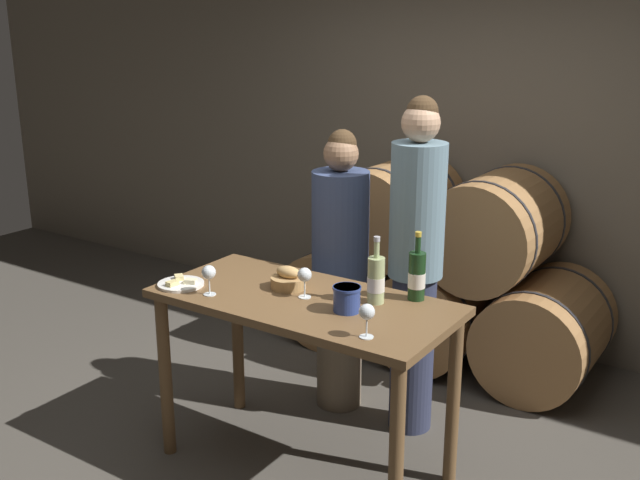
# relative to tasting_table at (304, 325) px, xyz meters

# --- Properties ---
(ground_plane) EXTENTS (10.00, 10.00, 0.00)m
(ground_plane) POSITION_rel_tasting_table_xyz_m (0.00, 0.00, -0.77)
(ground_plane) COLOR #4C473F
(stone_wall_back) EXTENTS (10.00, 0.12, 3.20)m
(stone_wall_back) POSITION_rel_tasting_table_xyz_m (0.00, 2.09, 0.83)
(stone_wall_back) COLOR #706656
(stone_wall_back) RESTS_ON ground_plane
(barrel_stack) EXTENTS (2.08, 0.83, 1.29)m
(barrel_stack) POSITION_rel_tasting_table_xyz_m (0.00, 1.55, -0.19)
(barrel_stack) COLOR #9E7042
(barrel_stack) RESTS_ON ground_plane
(tasting_table) EXTENTS (1.44, 0.69, 0.91)m
(tasting_table) POSITION_rel_tasting_table_xyz_m (0.00, 0.00, 0.00)
(tasting_table) COLOR brown
(tasting_table) RESTS_ON ground_plane
(person_left) EXTENTS (0.32, 0.32, 1.61)m
(person_left) POSITION_rel_tasting_table_xyz_m (-0.21, 0.65, 0.06)
(person_left) COLOR #756651
(person_left) RESTS_ON ground_plane
(person_right) EXTENTS (0.28, 0.28, 1.81)m
(person_right) POSITION_rel_tasting_table_xyz_m (0.26, 0.65, 0.18)
(person_right) COLOR #2D334C
(person_right) RESTS_ON ground_plane
(wine_bottle_red) EXTENTS (0.08, 0.08, 0.33)m
(wine_bottle_red) POSITION_rel_tasting_table_xyz_m (0.45, 0.28, 0.26)
(wine_bottle_red) COLOR #193819
(wine_bottle_red) RESTS_ON tasting_table
(wine_bottle_white) EXTENTS (0.08, 0.08, 0.32)m
(wine_bottle_white) POSITION_rel_tasting_table_xyz_m (0.31, 0.14, 0.25)
(wine_bottle_white) COLOR #ADBC7F
(wine_bottle_white) RESTS_ON tasting_table
(blue_crock) EXTENTS (0.13, 0.13, 0.12)m
(blue_crock) POSITION_rel_tasting_table_xyz_m (0.26, -0.03, 0.20)
(blue_crock) COLOR navy
(blue_crock) RESTS_ON tasting_table
(bread_basket) EXTENTS (0.17, 0.17, 0.11)m
(bread_basket) POSITION_rel_tasting_table_xyz_m (-0.14, 0.07, 0.18)
(bread_basket) COLOR #A87F4C
(bread_basket) RESTS_ON tasting_table
(cheese_plate) EXTENTS (0.23, 0.23, 0.04)m
(cheese_plate) POSITION_rel_tasting_table_xyz_m (-0.60, -0.20, 0.15)
(cheese_plate) COLOR white
(cheese_plate) RESTS_ON tasting_table
(wine_glass_far_left) EXTENTS (0.07, 0.07, 0.15)m
(wine_glass_far_left) POSITION_rel_tasting_table_xyz_m (-0.40, -0.22, 0.25)
(wine_glass_far_left) COLOR white
(wine_glass_far_left) RESTS_ON tasting_table
(wine_glass_left) EXTENTS (0.07, 0.07, 0.15)m
(wine_glass_left) POSITION_rel_tasting_table_xyz_m (0.00, 0.01, 0.25)
(wine_glass_left) COLOR white
(wine_glass_left) RESTS_ON tasting_table
(wine_glass_center) EXTENTS (0.07, 0.07, 0.15)m
(wine_glass_center) POSITION_rel_tasting_table_xyz_m (0.47, -0.23, 0.25)
(wine_glass_center) COLOR white
(wine_glass_center) RESTS_ON tasting_table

